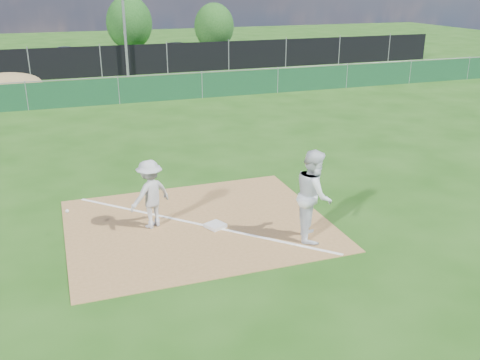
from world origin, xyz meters
name	(u,v)px	position (x,y,z in m)	size (l,w,h in m)	color
ground	(137,130)	(0.00, 10.00, 0.00)	(90.00, 90.00, 0.00)	#1B470F
infield_dirt	(198,224)	(0.00, 1.00, 0.01)	(6.00, 5.00, 0.02)	olive
foul_line	(198,224)	(0.00, 1.00, 0.03)	(0.08, 7.00, 0.01)	white
green_fence	(119,91)	(0.00, 15.00, 0.60)	(44.00, 0.05, 1.20)	#103A1F
dirt_mound	(7,85)	(-5.00, 18.50, 0.58)	(3.38, 2.60, 1.17)	olive
black_fence	(101,61)	(0.00, 23.00, 0.90)	(46.00, 0.04, 1.80)	black
parking_lot	(95,65)	(0.00, 28.00, 0.01)	(46.00, 9.00, 0.01)	black
light_pole	(123,7)	(1.50, 22.70, 4.00)	(0.16, 0.16, 8.00)	slate
first_base	(215,225)	(0.34, 0.71, 0.06)	(0.40, 0.40, 0.08)	silver
play_at_first	(150,194)	(-1.04, 1.25, 0.83)	(2.48, 1.00, 1.61)	silver
runner	(314,195)	(2.25, -0.46, 1.02)	(0.99, 0.77, 2.04)	silver
car_mid	(69,58)	(-1.63, 26.98, 0.67)	(1.41, 4.03, 1.33)	black
car_right	(181,51)	(6.10, 28.07, 0.66)	(1.81, 4.46, 1.29)	black
tree_mid	(129,23)	(3.50, 34.81, 2.23)	(3.65, 3.65, 4.33)	#382316
tree_right	(214,26)	(9.99, 32.79, 1.94)	(3.19, 3.19, 3.78)	#382316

